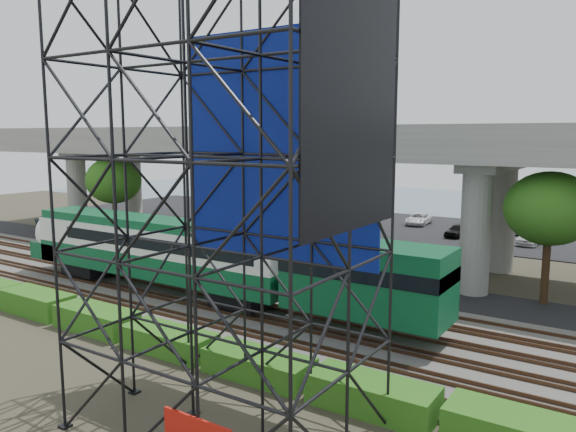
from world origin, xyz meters
The scene contains 13 objects.
ground centered at (0.00, 0.00, 0.00)m, with size 140.00×140.00×0.00m, color #474233.
ballast_bed centered at (0.00, 2.00, 0.10)m, with size 90.00×12.00×0.20m, color slate.
service_road centered at (0.00, 10.50, 0.04)m, with size 90.00×5.00×0.08m, color black.
parking_lot centered at (0.00, 34.00, 0.04)m, with size 90.00×18.00×0.08m, color black.
harbor_water centered at (0.00, 56.00, 0.01)m, with size 140.00×40.00×0.03m, color slate.
rail_tracks centered at (0.00, 2.00, 0.28)m, with size 90.00×9.52×0.16m.
commuter_train centered at (-4.15, 2.00, 2.88)m, with size 29.30×3.06×4.30m.
overpass centered at (-0.60, 16.00, 8.21)m, with size 80.00×12.00×12.40m.
scaffold_tower centered at (7.39, -7.98, 7.47)m, with size 9.36×6.36×15.00m.
hedge_strip centered at (1.01, -4.30, 0.56)m, with size 34.60×1.80×1.20m.
trees centered at (-4.67, 16.17, 5.57)m, with size 40.94×16.94×7.69m.
suv centered at (-12.51, 10.68, 0.71)m, with size 2.10×4.55×1.26m, color black.
parked_cars centered at (1.00, 33.55, 0.68)m, with size 34.94×9.48×1.27m.
Camera 1 is at (18.74, -21.63, 9.72)m, focal length 35.00 mm.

